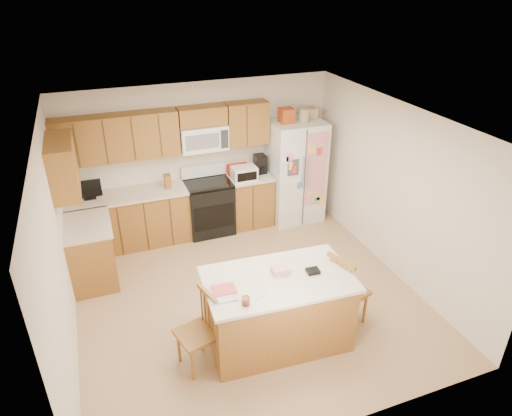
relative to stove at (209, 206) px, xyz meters
name	(u,v)px	position (x,y,z in m)	size (l,w,h in m)	color
ground	(247,295)	(0.00, -1.94, -0.47)	(4.50, 4.50, 0.00)	#9D775C
room_shell	(246,204)	(0.00, -1.94, 0.97)	(4.60, 4.60, 2.52)	beige
cabinetry	(149,195)	(-0.98, -0.15, 0.44)	(3.36, 1.56, 2.15)	olive
stove	(209,206)	(0.00, 0.00, 0.00)	(0.76, 0.65, 1.13)	black
refrigerator	(295,170)	(1.57, -0.06, 0.45)	(0.90, 0.79, 2.04)	white
island	(278,310)	(0.05, -2.87, 0.00)	(1.76, 1.10, 1.02)	olive
windsor_chair_left	(198,333)	(-0.92, -2.90, -0.02)	(0.49, 0.51, 0.97)	olive
windsor_chair_back	(263,285)	(0.09, -2.31, -0.05)	(0.49, 0.48, 0.90)	olive
windsor_chair_right	(346,291)	(0.98, -2.87, 0.01)	(0.54, 0.55, 1.03)	olive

